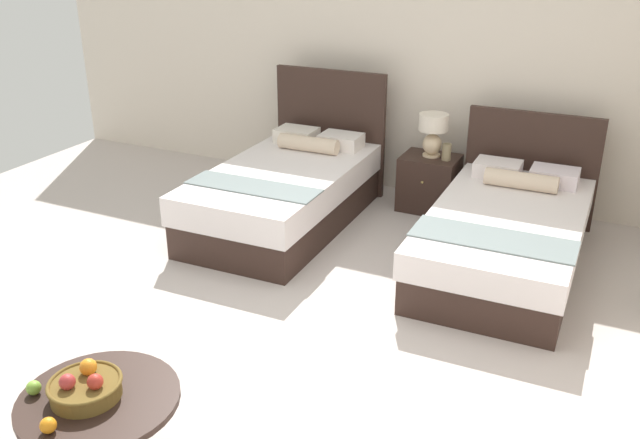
# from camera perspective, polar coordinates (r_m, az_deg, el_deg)

# --- Properties ---
(ground_plane) EXTENTS (9.29, 9.77, 0.02)m
(ground_plane) POSITION_cam_1_polar(r_m,az_deg,el_deg) (4.87, -1.45, -9.72)
(ground_plane) COLOR beige
(wall_back) EXTENTS (9.29, 0.12, 2.55)m
(wall_back) POSITION_cam_1_polar(r_m,az_deg,el_deg) (7.09, 10.09, 11.92)
(wall_back) COLOR silver
(wall_back) RESTS_ON ground
(bed_near_window) EXTENTS (1.22, 2.21, 1.28)m
(bed_near_window) POSITION_cam_1_polar(r_m,az_deg,el_deg) (6.50, -2.75, 2.43)
(bed_near_window) COLOR #32211B
(bed_near_window) RESTS_ON ground
(bed_near_corner) EXTENTS (1.23, 2.24, 1.07)m
(bed_near_corner) POSITION_cam_1_polar(r_m,az_deg,el_deg) (5.88, 15.22, -1.11)
(bed_near_corner) COLOR #32211B
(bed_near_corner) RESTS_ON ground
(nightstand) EXTENTS (0.55, 0.47, 0.55)m
(nightstand) POSITION_cam_1_polar(r_m,az_deg,el_deg) (6.90, 9.03, 3.03)
(nightstand) COLOR #32211B
(nightstand) RESTS_ON ground
(table_lamp) EXTENTS (0.28, 0.28, 0.42)m
(table_lamp) POSITION_cam_1_polar(r_m,az_deg,el_deg) (6.76, 9.36, 7.28)
(table_lamp) COLOR beige
(table_lamp) RESTS_ON nightstand
(vase) EXTENTS (0.09, 0.09, 0.16)m
(vase) POSITION_cam_1_polar(r_m,az_deg,el_deg) (6.71, 10.45, 5.54)
(vase) COLOR #8E7E5C
(vase) RESTS_ON nightstand
(coffee_table) EXTENTS (0.81, 0.81, 0.48)m
(coffee_table) POSITION_cam_1_polar(r_m,az_deg,el_deg) (3.77, -17.70, -15.12)
(coffee_table) COLOR #32211B
(coffee_table) RESTS_ON ground
(fruit_bowl) EXTENTS (0.37, 0.37, 0.17)m
(fruit_bowl) POSITION_cam_1_polar(r_m,az_deg,el_deg) (3.69, -18.89, -12.99)
(fruit_bowl) COLOR brown
(fruit_bowl) RESTS_ON coffee_table
(loose_apple) EXTENTS (0.07, 0.07, 0.07)m
(loose_apple) POSITION_cam_1_polar(r_m,az_deg,el_deg) (3.81, -22.66, -12.76)
(loose_apple) COLOR #7FB03B
(loose_apple) RESTS_ON coffee_table
(loose_orange) EXTENTS (0.08, 0.08, 0.08)m
(loose_orange) POSITION_cam_1_polar(r_m,az_deg,el_deg) (3.54, -21.62, -15.59)
(loose_orange) COLOR orange
(loose_orange) RESTS_ON coffee_table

